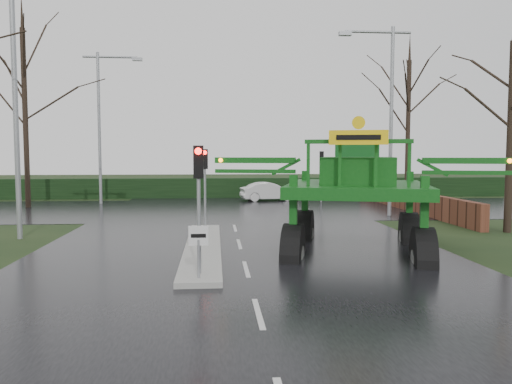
{
  "coord_description": "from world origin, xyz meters",
  "views": [
    {
      "loc": [
        -0.88,
        -14.03,
        3.29
      ],
      "look_at": [
        0.54,
        3.1,
        2.0
      ],
      "focal_mm": 35.0,
      "sensor_mm": 36.0,
      "label": 1
    }
  ],
  "objects": [
    {
      "name": "road_main",
      "position": [
        0.0,
        10.0,
        0.0
      ],
      "size": [
        14.0,
        80.0,
        0.02
      ],
      "primitive_type": "cube",
      "color": "black",
      "rests_on": "ground"
    },
    {
      "name": "street_light_left_near",
      "position": [
        -8.19,
        6.0,
        5.99
      ],
      "size": [
        3.85,
        0.3,
        10.0
      ],
      "color": "gray",
      "rests_on": "ground"
    },
    {
      "name": "traffic_signal_near",
      "position": [
        -1.3,
        -1.01,
        2.59
      ],
      "size": [
        0.26,
        0.33,
        3.52
      ],
      "color": "gray",
      "rests_on": "ground"
    },
    {
      "name": "street_light_left_far",
      "position": [
        -8.19,
        20.0,
        5.99
      ],
      "size": [
        3.85,
        0.3,
        10.0
      ],
      "color": "gray",
      "rests_on": "ground"
    },
    {
      "name": "hedge_row",
      "position": [
        0.0,
        24.0,
        0.75
      ],
      "size": [
        44.0,
        0.9,
        1.5
      ],
      "primitive_type": "cube",
      "color": "black",
      "rests_on": "ground"
    },
    {
      "name": "ground",
      "position": [
        0.0,
        0.0,
        0.0
      ],
      "size": [
        140.0,
        140.0,
        0.0
      ],
      "primitive_type": "plane",
      "color": "black",
      "rests_on": "ground"
    },
    {
      "name": "brick_wall",
      "position": [
        10.5,
        16.0,
        0.6
      ],
      "size": [
        0.4,
        20.0,
        1.2
      ],
      "primitive_type": "cube",
      "color": "#592D1E",
      "rests_on": "ground"
    },
    {
      "name": "white_sedan",
      "position": [
        2.96,
        21.08,
        0.0
      ],
      "size": [
        4.2,
        2.07,
        1.32
      ],
      "primitive_type": "imported",
      "rotation": [
        0.0,
        0.0,
        1.74
      ],
      "color": "silver",
      "rests_on": "ground"
    },
    {
      "name": "crop_sprayer",
      "position": [
        1.67,
        1.8,
        2.63
      ],
      "size": [
        9.63,
        7.19,
        5.56
      ],
      "rotation": [
        0.0,
        0.0,
        -0.27
      ],
      "color": "black",
      "rests_on": "ground"
    },
    {
      "name": "tree_left_far",
      "position": [
        -12.5,
        18.0,
        7.15
      ],
      "size": [
        7.7,
        7.7,
        13.26
      ],
      "color": "black",
      "rests_on": "ground"
    },
    {
      "name": "road_cross",
      "position": [
        0.0,
        16.0,
        0.01
      ],
      "size": [
        80.0,
        12.0,
        0.02
      ],
      "primitive_type": "cube",
      "color": "black",
      "rests_on": "ground"
    },
    {
      "name": "keep_left_sign",
      "position": [
        -1.3,
        -1.5,
        1.06
      ],
      "size": [
        0.5,
        0.07,
        1.35
      ],
      "color": "gray",
      "rests_on": "ground"
    },
    {
      "name": "traffic_signal_mid",
      "position": [
        -1.3,
        7.49,
        2.59
      ],
      "size": [
        0.26,
        0.33,
        3.52
      ],
      "color": "gray",
      "rests_on": "ground"
    },
    {
      "name": "street_light_right",
      "position": [
        8.19,
        12.0,
        5.99
      ],
      "size": [
        3.85,
        0.3,
        10.0
      ],
      "color": "gray",
      "rests_on": "ground"
    },
    {
      "name": "tree_right_near",
      "position": [
        11.5,
        6.0,
        5.2
      ],
      "size": [
        5.6,
        5.6,
        9.64
      ],
      "color": "black",
      "rests_on": "ground"
    },
    {
      "name": "tree_right_far",
      "position": [
        13.0,
        21.0,
        6.5
      ],
      "size": [
        7.0,
        7.0,
        12.05
      ],
      "color": "black",
      "rests_on": "ground"
    },
    {
      "name": "traffic_signal_far",
      "position": [
        6.5,
        20.01,
        2.59
      ],
      "size": [
        0.26,
        0.33,
        3.52
      ],
      "rotation": [
        0.0,
        0.0,
        3.14
      ],
      "color": "gray",
      "rests_on": "ground"
    },
    {
      "name": "median_island",
      "position": [
        -1.3,
        3.0,
        0.09
      ],
      "size": [
        1.2,
        10.0,
        0.16
      ],
      "primitive_type": "cube",
      "color": "gray",
      "rests_on": "ground"
    }
  ]
}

